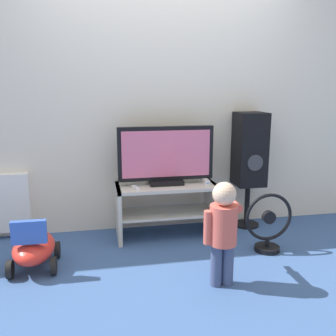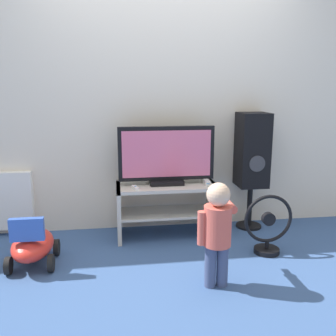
{
  "view_description": "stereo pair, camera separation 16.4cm",
  "coord_description": "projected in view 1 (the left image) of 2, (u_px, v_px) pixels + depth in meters",
  "views": [
    {
      "loc": [
        -0.61,
        -3.07,
        1.38
      ],
      "look_at": [
        0.0,
        0.12,
        0.67
      ],
      "focal_mm": 40.0,
      "sensor_mm": 36.0,
      "label": 1
    },
    {
      "loc": [
        -0.45,
        -3.1,
        1.38
      ],
      "look_at": [
        0.0,
        0.12,
        0.67
      ],
      "focal_mm": 40.0,
      "sensor_mm": 36.0,
      "label": 2
    }
  ],
  "objects": [
    {
      "name": "ride_on_toy",
      "position": [
        34.0,
        248.0,
        2.87
      ],
      "size": [
        0.35,
        0.53,
        0.43
      ],
      "color": "red",
      "rests_on": "ground_plane"
    },
    {
      "name": "child",
      "position": [
        223.0,
        225.0,
        2.58
      ],
      "size": [
        0.29,
        0.44,
        0.75
      ],
      "color": "#3F4C72",
      "rests_on": "ground_plane"
    },
    {
      "name": "wall_back",
      "position": [
        161.0,
        95.0,
        3.55
      ],
      "size": [
        10.0,
        0.06,
        2.6
      ],
      "color": "silver",
      "rests_on": "ground_plane"
    },
    {
      "name": "tv_stand",
      "position": [
        166.0,
        202.0,
        3.48
      ],
      "size": [
        0.92,
        0.41,
        0.49
      ],
      "color": "beige",
      "rests_on": "ground_plane"
    },
    {
      "name": "floor_fan",
      "position": [
        268.0,
        225.0,
        3.16
      ],
      "size": [
        0.42,
        0.21,
        0.51
      ],
      "color": "black",
      "rests_on": "ground_plane"
    },
    {
      "name": "game_console",
      "position": [
        205.0,
        181.0,
        3.49
      ],
      "size": [
        0.05,
        0.19,
        0.04
      ],
      "color": "white",
      "rests_on": "tv_stand"
    },
    {
      "name": "ground_plane",
      "position": [
        171.0,
        244.0,
        3.35
      ],
      "size": [
        16.0,
        16.0,
        0.0
      ],
      "primitive_type": "plane",
      "color": "#38568C"
    },
    {
      "name": "television",
      "position": [
        166.0,
        156.0,
        3.41
      ],
      "size": [
        0.88,
        0.2,
        0.53
      ],
      "color": "black",
      "rests_on": "tv_stand"
    },
    {
      "name": "remote_primary",
      "position": [
        136.0,
        188.0,
        3.28
      ],
      "size": [
        0.06,
        0.13,
        0.03
      ],
      "color": "white",
      "rests_on": "tv_stand"
    },
    {
      "name": "speaker_tower",
      "position": [
        250.0,
        152.0,
        3.63
      ],
      "size": [
        0.28,
        0.29,
        1.14
      ],
      "color": "black",
      "rests_on": "ground_plane"
    }
  ]
}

